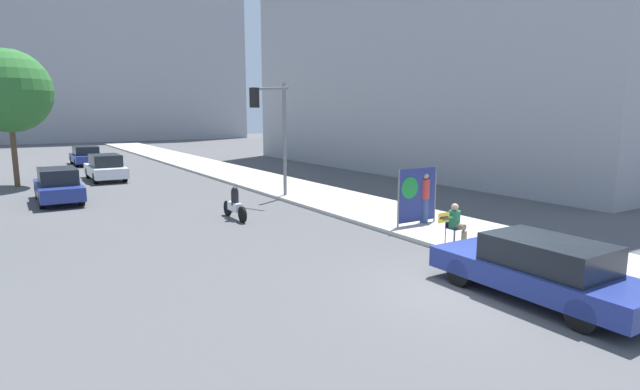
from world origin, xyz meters
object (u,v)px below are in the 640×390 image
Objects in this scene: jogger_on_sidewalk at (425,197)px; protest_banner at (417,195)px; traffic_light_pole at (273,121)px; motorcycle_on_road at (235,205)px; seated_protester at (456,223)px; car_on_road_midblock at (106,167)px; car_on_road_nearest at (58,185)px; parked_car_curbside at (541,269)px; street_tree_midblock at (8,91)px; car_on_road_distant at (86,156)px.

protest_banner is (-0.40, -0.03, 0.13)m from jogger_on_sidewalk.
traffic_light_pole is 2.54× the size of motorcycle_on_road.
seated_protester is at bearing -61.87° from motorcycle_on_road.
traffic_light_pole is at bearing 102.25° from protest_banner.
traffic_light_pole is at bearing -65.25° from car_on_road_midblock.
traffic_light_pole is at bearing -29.65° from car_on_road_nearest.
parked_car_curbside is at bearing -67.95° from car_on_road_nearest.
protest_banner is 0.43× the size of car_on_road_midblock.
street_tree_midblock is at bearing 115.62° from motorcycle_on_road.
traffic_light_pole is 1.12× the size of car_on_road_midblock.
parked_car_curbside reaches higher than motorcycle_on_road.
seated_protester is at bearing -85.51° from traffic_light_pole.
car_on_road_distant is (-7.18, 29.39, -0.33)m from jogger_on_sidewalk.
street_tree_midblock reaches higher than seated_protester.
protest_banner is 30.20m from car_on_road_distant.
seated_protester is 24.43m from street_tree_midblock.
motorcycle_on_road is (-5.20, 4.75, -0.51)m from jogger_on_sidewalk.
car_on_road_midblock is at bearing -32.37° from jogger_on_sidewalk.
car_on_road_nearest is at bearing -114.48° from car_on_road_midblock.
motorcycle_on_road is at bearing -5.87° from jogger_on_sidewalk.
street_tree_midblock reaches higher than parked_car_curbside.
street_tree_midblock is at bearing -114.57° from car_on_road_distant.
car_on_road_nearest reaches higher than car_on_road_distant.
traffic_light_pole is 13.09m from car_on_road_midblock.
car_on_road_nearest is at bearing 129.07° from protest_banner.
car_on_road_nearest is at bearing 112.05° from parked_car_curbside.
seated_protester is 17.64m from car_on_road_nearest.
street_tree_midblock is at bearing -176.25° from car_on_road_midblock.
car_on_road_nearest is 0.99× the size of car_on_road_distant.
car_on_road_nearest is at bearing -13.21° from jogger_on_sidewalk.
parked_car_curbside is at bearing -79.93° from car_on_road_midblock.
parked_car_curbside is 20.39m from car_on_road_nearest.
traffic_light_pole reaches higher than car_on_road_nearest.
car_on_road_midblock is at bearing 98.69° from motorcycle_on_road.
protest_banner reaches higher than jogger_on_sidewalk.
car_on_road_distant is (3.32, 16.99, -0.04)m from car_on_road_nearest.
jogger_on_sidewalk is at bearing 66.39° from parked_car_curbside.
motorcycle_on_road is at bearing 135.08° from protest_banner.
street_tree_midblock is at bearing 109.79° from parked_car_curbside.
protest_banner reaches higher than car_on_road_distant.
car_on_road_distant is (-4.33, 35.89, 0.03)m from parked_car_curbside.
seated_protester is at bearing -63.51° from street_tree_midblock.
protest_banner is 6.93m from parked_car_curbside.
jogger_on_sidewalk is 0.39× the size of car_on_road_distant.
parked_car_curbside is 1.03× the size of car_on_road_distant.
traffic_light_pole reaches higher than car_on_road_distant.
traffic_light_pole is (-1.66, 7.63, 2.44)m from protest_banner.
car_on_road_nearest is at bearing 150.35° from traffic_light_pole.
car_on_road_midblock is at bearing -91.28° from car_on_road_distant.
parked_car_curbside is 2.32× the size of motorcycle_on_road.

